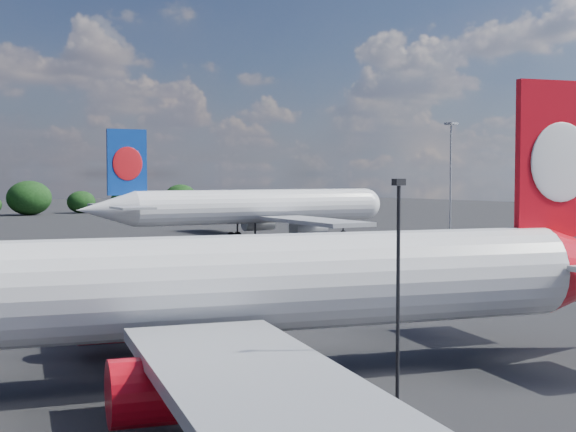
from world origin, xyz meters
TOP-DOWN VIEW (x-y plane):
  - qantas_airliner at (4.16, -0.02)m, footprint 49.93×47.98m
  - china_southern_airliner at (57.16, 74.64)m, footprint 55.20×52.69m
  - apron_lamp_post at (3.09, -11.58)m, footprint 0.55×0.30m
  - floodlight_mast_near at (79.98, 50.40)m, footprint 1.60×1.60m

SIDE VIEW (x-z plane):
  - qantas_airliner at x=4.16m, z-range -3.28..13.49m
  - china_southern_airliner at x=57.16m, z-range -3.53..14.52m
  - apron_lamp_post at x=3.09m, z-range 0.65..11.57m
  - floodlight_mast_near at x=79.98m, z-range 3.13..22.51m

